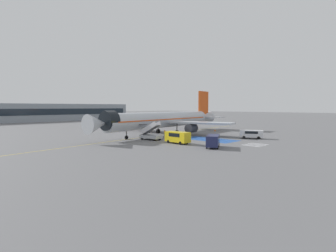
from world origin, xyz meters
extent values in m
plane|color=slate|center=(0.00, 0.00, 0.00)|extent=(600.00, 600.00, 0.00)
cube|color=gold|center=(-0.38, -0.39, 0.00)|extent=(79.80, 10.41, 0.01)
cube|color=#2856A8|center=(-0.38, -14.75, 0.00)|extent=(6.16, 12.21, 0.01)
cube|color=silver|center=(-2.78, -25.60, 0.00)|extent=(0.44, 3.60, 0.01)
cube|color=silver|center=(-1.58, -25.60, 0.00)|extent=(0.44, 3.60, 0.01)
cube|color=silver|center=(-0.38, -25.60, 0.00)|extent=(0.44, 3.60, 0.01)
cube|color=silver|center=(0.82, -25.60, 0.00)|extent=(0.44, 3.60, 0.01)
cylinder|color=#B7BCC4|center=(-0.38, -0.39, 3.76)|extent=(36.64, 8.57, 3.98)
cone|color=#B7BCC4|center=(-20.62, -2.98, 3.76)|extent=(4.84, 4.43, 3.90)
cone|color=#B7BCC4|center=(20.65, 2.30, 3.76)|extent=(6.41, 4.55, 3.82)
cylinder|color=black|center=(-17.66, -2.60, 4.26)|extent=(2.88, 4.29, 4.02)
cube|color=#DB4C14|center=(-0.38, -0.39, 3.96)|extent=(33.76, 8.28, 0.24)
cube|color=#B7BCC4|center=(4.09, -8.57, 3.17)|extent=(8.98, 17.24, 0.44)
cylinder|color=#38383D|center=(2.40, -7.38, 1.84)|extent=(3.06, 2.50, 2.16)
cube|color=#B7BCC4|center=(1.89, 8.65, 3.17)|extent=(4.98, 16.62, 0.44)
cylinder|color=#38383D|center=(0.54, 7.08, 1.84)|extent=(3.06, 2.50, 2.16)
cube|color=#DB4C14|center=(19.76, 2.19, 8.33)|extent=(5.57, 1.06, 7.14)
cube|color=#B7BCC4|center=(19.65, -1.64, 3.96)|extent=(4.36, 6.77, 0.24)
cube|color=#B7BCC4|center=(18.69, 5.87, 3.96)|extent=(4.36, 6.77, 0.24)
cylinder|color=#38383D|center=(-13.03, -2.01, 1.89)|extent=(0.20, 0.20, 2.95)
cylinder|color=black|center=(-13.03, -2.01, 0.42)|extent=(0.87, 0.38, 0.84)
cylinder|color=#38383D|center=(1.71, -3.24, 1.86)|extent=(0.24, 0.24, 2.62)
cylinder|color=black|center=(1.71, -3.24, 0.55)|extent=(1.17, 0.73, 1.10)
cylinder|color=#38383D|center=(0.92, 2.90, 1.86)|extent=(0.24, 0.24, 2.62)
cylinder|color=black|center=(0.92, 2.90, 0.55)|extent=(1.17, 0.73, 1.10)
cube|color=#ADB2BA|center=(-9.73, -6.21, 0.70)|extent=(2.79, 5.04, 0.70)
cylinder|color=black|center=(-10.87, -4.66, 0.35)|extent=(0.31, 0.72, 0.70)
cylinder|color=black|center=(-9.02, -4.43, 0.35)|extent=(0.31, 0.72, 0.70)
cylinder|color=black|center=(-10.45, -8.00, 0.35)|extent=(0.31, 0.72, 0.70)
cylinder|color=black|center=(-8.59, -7.76, 0.35)|extent=(0.31, 0.72, 0.70)
cube|color=#4C4C51|center=(-9.73, -6.21, 2.12)|extent=(1.95, 4.30, 2.28)
cube|color=#4C4C51|center=(-10.02, -3.95, 3.18)|extent=(1.78, 1.30, 0.12)
cube|color=silver|center=(-10.50, -6.31, 2.59)|extent=(0.63, 4.49, 2.98)
cube|color=silver|center=(-8.97, -6.11, 2.59)|extent=(0.63, 4.49, 2.98)
cube|color=#38383D|center=(5.37, 19.86, 0.78)|extent=(8.48, 3.23, 0.60)
cube|color=silver|center=(1.34, 19.50, 1.28)|extent=(2.05, 2.53, 1.60)
cube|color=black|center=(0.42, 19.41, 1.60)|extent=(0.22, 2.00, 0.70)
cylinder|color=#B7BCC4|center=(5.74, 19.89, 2.38)|extent=(5.92, 3.10, 2.60)
cylinder|color=gold|center=(5.74, 19.89, 2.38)|extent=(0.58, 2.67, 2.65)
cylinder|color=black|center=(1.81, 18.35, 0.48)|extent=(0.98, 0.36, 0.96)
cylinder|color=black|center=(1.60, 20.71, 0.48)|extent=(0.98, 0.36, 0.96)
cylinder|color=black|center=(5.94, 18.72, 0.48)|extent=(0.98, 0.36, 0.96)
cylinder|color=black|center=(5.73, 21.08, 0.48)|extent=(0.98, 0.36, 0.96)
cylinder|color=black|center=(8.23, 18.92, 0.48)|extent=(0.98, 0.36, 0.96)
cylinder|color=black|center=(8.02, 21.29, 0.48)|extent=(0.98, 0.36, 0.96)
cube|color=silver|center=(7.59, -20.42, 1.09)|extent=(4.09, 5.36, 1.53)
cube|color=black|center=(7.59, -20.42, 1.42)|extent=(3.09, 3.38, 0.55)
cylinder|color=black|center=(6.05, -19.47, 0.32)|extent=(0.47, 0.66, 0.64)
cylinder|color=black|center=(7.72, -18.61, 0.32)|extent=(0.47, 0.66, 0.64)
cylinder|color=black|center=(7.46, -22.22, 0.32)|extent=(0.47, 0.66, 0.64)
cylinder|color=black|center=(9.13, -21.36, 0.32)|extent=(0.47, 0.66, 0.64)
cube|color=#1E234C|center=(-9.27, -21.99, 1.24)|extent=(4.96, 4.03, 1.84)
cube|color=black|center=(-9.27, -21.99, 1.65)|extent=(3.20, 3.01, 0.66)
cylinder|color=black|center=(-10.04, -23.49, 0.32)|extent=(0.65, 0.50, 0.64)
cylinder|color=black|center=(-10.96, -21.92, 0.32)|extent=(0.65, 0.50, 0.64)
cylinder|color=black|center=(-7.59, -22.06, 0.32)|extent=(0.65, 0.50, 0.64)
cylinder|color=black|center=(-8.51, -20.48, 0.32)|extent=(0.65, 0.50, 0.64)
cube|color=yellow|center=(-9.90, -14.21, 1.29)|extent=(2.08, 5.08, 1.94)
cube|color=black|center=(-9.90, -14.21, 1.72)|extent=(2.07, 2.81, 0.70)
cylinder|color=black|center=(-10.84, -12.66, 0.32)|extent=(0.21, 0.64, 0.64)
cylinder|color=black|center=(-9.00, -12.63, 0.32)|extent=(0.21, 0.64, 0.64)
cylinder|color=black|center=(-10.79, -15.79, 0.32)|extent=(0.21, 0.64, 0.64)
cylinder|color=black|center=(-8.95, -15.76, 0.32)|extent=(0.21, 0.64, 0.64)
cylinder|color=black|center=(-3.57, -4.24, 0.39)|extent=(0.14, 0.14, 0.78)
cylinder|color=black|center=(-3.48, -4.09, 0.39)|extent=(0.14, 0.14, 0.78)
cube|color=orange|center=(-3.53, -4.17, 1.08)|extent=(0.40, 0.47, 0.61)
cube|color=silver|center=(-3.53, -4.17, 1.08)|extent=(0.41, 0.49, 0.06)
sphere|color=tan|center=(-3.53, -4.17, 1.50)|extent=(0.21, 0.21, 0.21)
cylinder|color=black|center=(3.45, -5.12, 0.43)|extent=(0.14, 0.14, 0.85)
cylinder|color=black|center=(3.53, -5.27, 0.43)|extent=(0.14, 0.14, 0.85)
cube|color=yellow|center=(3.49, -5.19, 1.19)|extent=(0.39, 0.47, 0.68)
cube|color=silver|center=(3.49, -5.19, 1.19)|extent=(0.40, 0.49, 0.06)
sphere|color=tan|center=(3.49, -5.19, 1.64)|extent=(0.23, 0.23, 0.23)
cone|color=orange|center=(16.97, -4.20, 0.30)|extent=(0.54, 0.54, 0.60)
cylinder|color=white|center=(16.97, -4.20, 0.33)|extent=(0.30, 0.30, 0.07)
cube|color=#89939E|center=(-6.17, 85.36, 4.28)|extent=(104.20, 12.00, 8.56)
cube|color=#19232D|center=(-6.17, 79.31, 4.71)|extent=(100.03, 0.10, 3.00)
camera|label=1|loc=(-46.58, -48.19, 7.03)|focal=28.00mm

